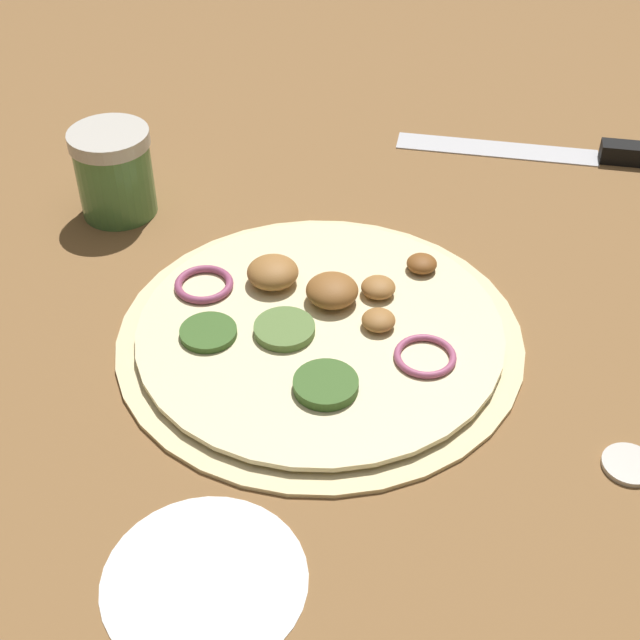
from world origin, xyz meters
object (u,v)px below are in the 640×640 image
Objects in this scene: spice_jar at (114,172)px; loose_cap at (630,463)px; knife at (627,155)px; pizza at (319,328)px.

spice_jar is 2.25× the size of loose_cap.
knife is 8.73× the size of loose_cap.
pizza is 0.23m from loose_cap.
loose_cap is at bearing 86.23° from knife.
pizza is 0.38m from knife.
loose_cap is at bearing -142.98° from spice_jar.
spice_jar is (0.20, 0.12, 0.03)m from pizza.
knife is 0.38m from loose_cap.
pizza is 3.84× the size of spice_jar.
pizza is at bearing 51.28° from knife.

